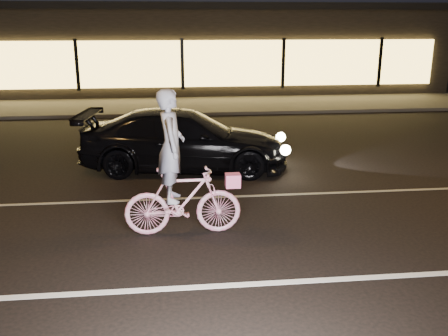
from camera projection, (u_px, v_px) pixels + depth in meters
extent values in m
plane|color=black|center=(212.00, 239.00, 8.13)|extent=(90.00, 90.00, 0.00)
cube|color=silver|center=(221.00, 286.00, 6.70)|extent=(60.00, 0.12, 0.01)
cube|color=gray|center=(203.00, 198.00, 10.04)|extent=(60.00, 0.10, 0.01)
cube|color=#383533|center=(185.00, 106.00, 20.50)|extent=(30.00, 4.00, 0.12)
cube|color=black|center=(180.00, 49.00, 25.67)|extent=(25.00, 8.00, 4.00)
cube|color=black|center=(179.00, 8.00, 25.09)|extent=(25.40, 8.40, 0.30)
cube|color=#F4C355|center=(182.00, 64.00, 21.88)|extent=(23.00, 0.15, 2.00)
cube|color=black|center=(77.00, 65.00, 21.33)|extent=(0.15, 0.08, 2.20)
cube|color=black|center=(182.00, 64.00, 21.80)|extent=(0.15, 0.08, 2.20)
cube|color=black|center=(283.00, 63.00, 22.27)|extent=(0.15, 0.08, 2.20)
cube|color=black|center=(380.00, 62.00, 22.75)|extent=(0.15, 0.08, 2.20)
imported|color=#DE3F78|center=(183.00, 201.00, 8.20)|extent=(1.93, 0.54, 1.16)
imported|color=silver|center=(171.00, 146.00, 7.91)|extent=(0.44, 0.66, 1.82)
cube|color=#FF4C95|center=(233.00, 180.00, 8.19)|extent=(0.24, 0.20, 0.22)
imported|color=black|center=(184.00, 140.00, 11.81)|extent=(5.11, 2.63, 1.42)
sphere|color=#FFF2BF|center=(281.00, 137.00, 12.38)|extent=(0.24, 0.24, 0.24)
sphere|color=#FFF2BF|center=(285.00, 150.00, 11.14)|extent=(0.24, 0.24, 0.24)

